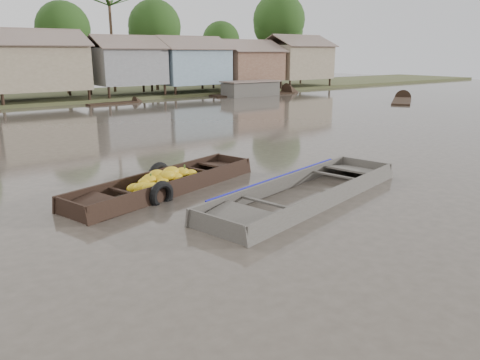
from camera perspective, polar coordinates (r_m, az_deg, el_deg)
ground at (r=10.85m, az=2.30°, el=-4.75°), size 120.00×120.00×0.00m
riverbank at (r=40.91m, az=-23.68°, el=13.19°), size 120.00×12.47×10.22m
banana_boat at (r=13.13m, az=-9.27°, el=-0.49°), size 6.28×3.13×0.88m
viewer_boat at (r=12.46m, az=8.01°, el=-1.95°), size 7.29×3.44×0.57m
distant_boats at (r=37.48m, az=-5.56°, el=9.91°), size 50.22×15.02×1.38m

